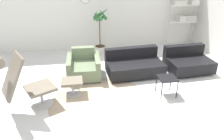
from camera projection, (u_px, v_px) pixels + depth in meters
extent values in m
plane|color=silver|center=(112.00, 95.00, 4.90)|extent=(12.00, 12.00, 0.00)
cube|color=silver|center=(97.00, 7.00, 7.08)|extent=(12.00, 0.06, 2.80)
cylinder|color=tan|center=(101.00, 102.00, 4.65)|extent=(2.20, 2.20, 0.01)
cylinder|color=#BCBCC1|center=(43.00, 104.00, 4.58)|extent=(0.59, 0.59, 0.02)
cylinder|color=#BCBCC1|center=(42.00, 97.00, 4.50)|extent=(0.06, 0.06, 0.34)
cube|color=#6B6051|center=(40.00, 88.00, 4.41)|extent=(0.73, 0.73, 0.06)
cube|color=#6B6051|center=(12.00, 76.00, 3.99)|extent=(0.62, 0.67, 0.78)
cylinder|color=#BCBCC1|center=(73.00, 93.00, 4.95)|extent=(0.36, 0.36, 0.02)
cylinder|color=#BCBCC1|center=(73.00, 88.00, 4.89)|extent=(0.05, 0.05, 0.27)
cube|color=#6B6051|center=(72.00, 81.00, 4.82)|extent=(0.47, 0.40, 0.06)
cube|color=silver|center=(84.00, 75.00, 5.70)|extent=(0.70, 0.75, 0.06)
cube|color=#667556|center=(84.00, 69.00, 5.62)|extent=(0.61, 0.91, 0.30)
cube|color=#667556|center=(83.00, 53.00, 5.79)|extent=(0.59, 0.20, 0.33)
cube|color=#667556|center=(97.00, 65.00, 5.62)|extent=(0.15, 0.89, 0.48)
cube|color=#667556|center=(70.00, 67.00, 5.54)|extent=(0.15, 0.89, 0.48)
cube|color=black|center=(134.00, 73.00, 5.82)|extent=(1.33, 0.81, 0.05)
cube|color=black|center=(134.00, 67.00, 5.74)|extent=(1.48, 0.94, 0.31)
cube|color=black|center=(131.00, 52.00, 5.90)|extent=(1.45, 0.28, 0.28)
cube|color=black|center=(187.00, 70.00, 5.99)|extent=(1.08, 0.79, 0.05)
cube|color=black|center=(188.00, 64.00, 5.91)|extent=(1.20, 0.93, 0.31)
cube|color=black|center=(184.00, 50.00, 6.07)|extent=(1.16, 0.27, 0.28)
cube|color=black|center=(167.00, 78.00, 4.75)|extent=(0.39, 0.39, 0.02)
cylinder|color=black|center=(162.00, 91.00, 4.66)|extent=(0.02, 0.02, 0.41)
cylinder|color=black|center=(177.00, 90.00, 4.71)|extent=(0.02, 0.02, 0.41)
cylinder|color=black|center=(156.00, 83.00, 4.98)|extent=(0.02, 0.02, 0.41)
cylinder|color=black|center=(171.00, 82.00, 5.03)|extent=(0.02, 0.02, 0.41)
cylinder|color=silver|center=(100.00, 50.00, 7.15)|extent=(0.35, 0.35, 0.24)
cylinder|color=#382819|center=(100.00, 46.00, 7.10)|extent=(0.32, 0.32, 0.02)
cylinder|color=brown|center=(100.00, 33.00, 6.90)|extent=(0.04, 0.04, 0.89)
cone|color=#2D6B33|center=(104.00, 16.00, 6.71)|extent=(0.16, 0.33, 0.24)
cone|color=#2D6B33|center=(102.00, 13.00, 6.79)|extent=(0.41, 0.34, 0.37)
cone|color=#2D6B33|center=(98.00, 14.00, 6.77)|extent=(0.35, 0.16, 0.29)
cone|color=#2D6B33|center=(96.00, 15.00, 6.67)|extent=(0.20, 0.32, 0.30)
cone|color=#2D6B33|center=(96.00, 17.00, 6.61)|extent=(0.20, 0.33, 0.25)
cone|color=#2D6B33|center=(98.00, 17.00, 6.55)|extent=(0.33, 0.20, 0.27)
cone|color=#2D6B33|center=(103.00, 14.00, 6.55)|extent=(0.33, 0.31, 0.39)
cylinder|color=#BCBCC1|center=(169.00, 18.00, 7.45)|extent=(0.03, 0.03, 1.97)
cylinder|color=#BCBCC1|center=(193.00, 17.00, 7.57)|extent=(0.03, 0.03, 1.97)
cube|color=white|center=(182.00, 22.00, 7.45)|extent=(0.95, 0.28, 0.02)
cube|color=white|center=(185.00, 5.00, 7.21)|extent=(0.95, 0.28, 0.02)
cube|color=beige|center=(181.00, 19.00, 7.39)|extent=(0.20, 0.24, 0.19)
cube|color=silver|center=(194.00, 2.00, 7.21)|extent=(0.26, 0.24, 0.13)
cube|color=#B7B2A8|center=(190.00, 18.00, 7.43)|extent=(0.39, 0.24, 0.19)
cube|color=beige|center=(179.00, 2.00, 7.13)|extent=(0.43, 0.24, 0.14)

